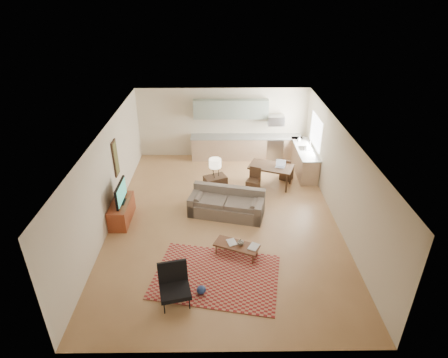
{
  "coord_description": "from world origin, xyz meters",
  "views": [
    {
      "loc": [
        -0.11,
        -9.2,
        6.25
      ],
      "look_at": [
        0.0,
        0.3,
        1.15
      ],
      "focal_mm": 30.0,
      "sensor_mm": 36.0,
      "label": 1
    }
  ],
  "objects_px": {
    "dining_table": "(271,175)",
    "armchair": "(175,287)",
    "tv_credenza": "(122,211)",
    "coffee_table": "(237,250)",
    "sofa": "(227,203)",
    "console_table": "(215,187)"
  },
  "relations": [
    {
      "from": "coffee_table",
      "to": "tv_credenza",
      "type": "bearing_deg",
      "value": 177.01
    },
    {
      "from": "armchair",
      "to": "tv_credenza",
      "type": "xyz_separation_m",
      "value": [
        -1.88,
        3.18,
        -0.12
      ]
    },
    {
      "from": "tv_credenza",
      "to": "console_table",
      "type": "bearing_deg",
      "value": 24.06
    },
    {
      "from": "armchair",
      "to": "console_table",
      "type": "height_order",
      "value": "armchair"
    },
    {
      "from": "tv_credenza",
      "to": "dining_table",
      "type": "bearing_deg",
      "value": 24.26
    },
    {
      "from": "sofa",
      "to": "armchair",
      "type": "bearing_deg",
      "value": -94.97
    },
    {
      "from": "sofa",
      "to": "dining_table",
      "type": "distance_m",
      "value": 2.36
    },
    {
      "from": "sofa",
      "to": "dining_table",
      "type": "relative_size",
      "value": 1.59
    },
    {
      "from": "console_table",
      "to": "dining_table",
      "type": "relative_size",
      "value": 0.55
    },
    {
      "from": "sofa",
      "to": "tv_credenza",
      "type": "distance_m",
      "value": 3.06
    },
    {
      "from": "tv_credenza",
      "to": "console_table",
      "type": "xyz_separation_m",
      "value": [
        2.71,
        1.21,
        0.09
      ]
    },
    {
      "from": "sofa",
      "to": "armchair",
      "type": "relative_size",
      "value": 2.65
    },
    {
      "from": "armchair",
      "to": "tv_credenza",
      "type": "relative_size",
      "value": 0.65
    },
    {
      "from": "coffee_table",
      "to": "console_table",
      "type": "xyz_separation_m",
      "value": [
        -0.56,
        2.84,
        0.22
      ]
    },
    {
      "from": "dining_table",
      "to": "console_table",
      "type": "bearing_deg",
      "value": -134.29
    },
    {
      "from": "sofa",
      "to": "console_table",
      "type": "xyz_separation_m",
      "value": [
        -0.34,
        0.96,
        -0.0
      ]
    },
    {
      "from": "coffee_table",
      "to": "tv_credenza",
      "type": "distance_m",
      "value": 3.66
    },
    {
      "from": "sofa",
      "to": "dining_table",
      "type": "bearing_deg",
      "value": 63.73
    },
    {
      "from": "armchair",
      "to": "dining_table",
      "type": "bearing_deg",
      "value": 49.75
    },
    {
      "from": "console_table",
      "to": "sofa",
      "type": "bearing_deg",
      "value": -94.59
    },
    {
      "from": "dining_table",
      "to": "armchair",
      "type": "bearing_deg",
      "value": -96.07
    },
    {
      "from": "armchair",
      "to": "dining_table",
      "type": "height_order",
      "value": "armchair"
    }
  ]
}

